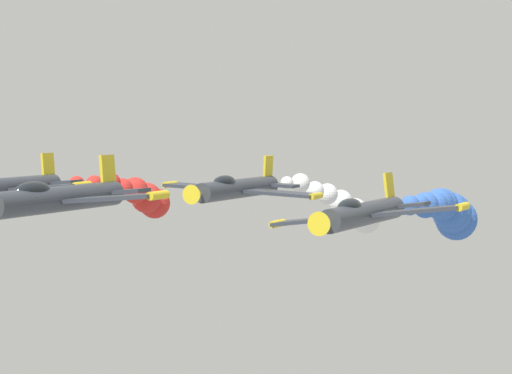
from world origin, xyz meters
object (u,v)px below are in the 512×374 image
airplane_lead (56,199)px  airplane_left_inner (363,214)px  airplane_right_inner (3,188)px  airplane_left_outer (237,188)px

airplane_lead → airplane_left_inner: bearing=-134.5°
airplane_right_inner → airplane_left_inner: bearing=-179.8°
airplane_left_inner → airplane_left_outer: airplane_left_outer is taller
airplane_left_inner → airplane_right_inner: 20.28m
airplane_left_outer → airplane_lead: bearing=91.7°
airplane_lead → airplane_left_outer: size_ratio=1.00×
airplane_left_inner → airplane_right_inner: airplane_right_inner is taller
airplane_lead → airplane_left_outer: (0.54, -18.82, -0.60)m
airplane_left_inner → airplane_lead: bearing=45.5°
airplane_left_inner → airplane_right_inner: bearing=0.2°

